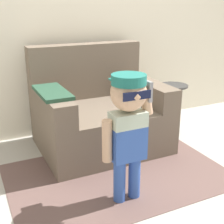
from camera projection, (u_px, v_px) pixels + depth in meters
ground_plane at (118, 146)px, 2.96m from camera, size 10.00×10.00×0.00m
wall_back at (90, 2)px, 3.07m from camera, size 10.00×0.05×2.60m
armchair at (98, 113)px, 2.91m from camera, size 1.13×0.90×0.92m
person_child at (128, 120)px, 1.98m from camera, size 0.36×0.27×0.88m
side_table at (172, 104)px, 3.20m from camera, size 0.29×0.29×0.51m
rug at (118, 174)px, 2.47m from camera, size 1.69×1.12×0.01m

